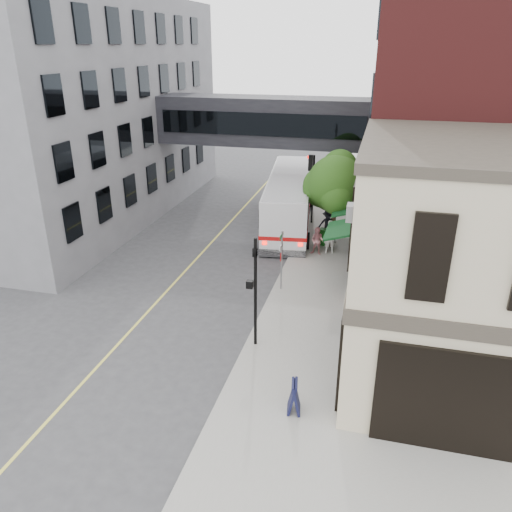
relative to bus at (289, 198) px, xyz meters
The scene contains 17 objects.
ground 16.95m from the bus, 86.27° to the right, with size 120.00×120.00×0.00m, color #38383A.
sidewalk_main 4.54m from the bus, 42.29° to the right, with size 4.00×60.00×0.15m, color gray.
corner_building 18.07m from the bus, 55.80° to the right, with size 10.19×8.12×8.45m.
brick_building 12.36m from the bus, ahead, with size 13.76×18.00×14.00m.
opposite_building 16.75m from the bus, behind, with size 14.00×24.00×14.00m, color slate.
skyway_bridge 5.19m from the bus, 148.13° to the left, with size 14.00×3.18×3.00m.
traffic_signal_near 14.93m from the bus, 84.35° to the right, with size 0.44×0.22×4.60m.
traffic_signal_far 2.04m from the bus, ahead, with size 0.53×0.28×4.50m.
street_sign_pole 9.93m from the bus, 81.37° to the right, with size 0.08×0.75×3.00m.
street_tree 5.31m from the bus, 47.55° to the right, with size 3.80×3.20×5.60m.
lane_marking 8.06m from the bus, 119.79° to the right, with size 0.12×40.00×0.01m, color #D8CC4C.
bus is the anchor object (origin of this frame).
pedestrian_a 5.79m from the bus, 55.36° to the right, with size 0.70×0.46×1.93m, color silver.
pedestrian_b 5.79m from the bus, 63.01° to the right, with size 0.77×0.60×1.59m, color pink.
pedestrian_c 3.96m from the bus, 42.64° to the right, with size 1.21×0.69×1.87m, color black.
newspaper_box 4.62m from the bus, 52.38° to the right, with size 0.49×0.44×0.98m, color #135515.
sandwich_board 18.72m from the bus, 78.64° to the right, with size 0.40×0.63×1.12m, color black.
Camera 1 is at (4.59, -14.32, 11.14)m, focal length 35.00 mm.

